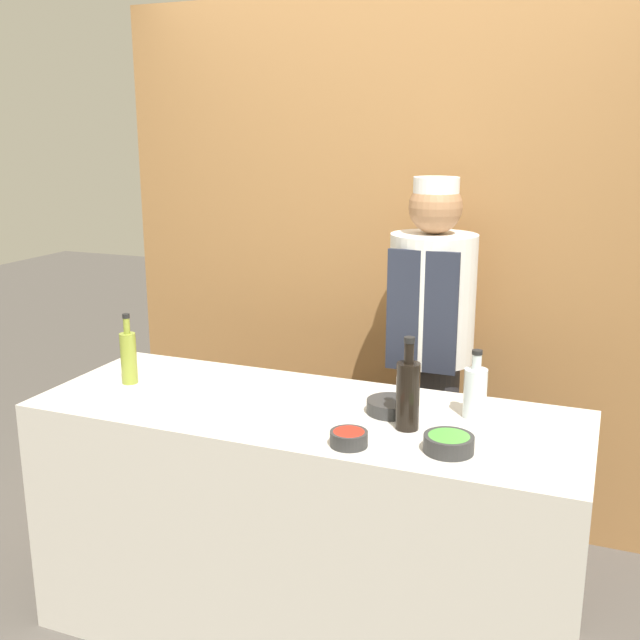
# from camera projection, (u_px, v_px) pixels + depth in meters

# --- Properties ---
(ground_plane) EXTENTS (14.00, 14.00, 0.00)m
(ground_plane) POSITION_uv_depth(u_px,v_px,m) (306.00, 631.00, 2.79)
(ground_plane) COLOR #4C4742
(cabinet_wall) EXTENTS (2.69, 0.18, 2.40)m
(cabinet_wall) POSITION_uv_depth(u_px,v_px,m) (397.00, 265.00, 3.50)
(cabinet_wall) COLOR olive
(cabinet_wall) RESTS_ON ground_plane
(counter) EXTENTS (1.90, 0.70, 0.89)m
(counter) POSITION_uv_depth(u_px,v_px,m) (306.00, 524.00, 2.68)
(counter) COLOR beige
(counter) RESTS_ON ground_plane
(sauce_bowl_brown) EXTENTS (0.16, 0.16, 0.05)m
(sauce_bowl_brown) POSITION_uv_depth(u_px,v_px,m) (391.00, 406.00, 2.52)
(sauce_bowl_brown) COLOR #2D2D2D
(sauce_bowl_brown) RESTS_ON counter
(sauce_bowl_green) EXTENTS (0.15, 0.15, 0.05)m
(sauce_bowl_green) POSITION_uv_depth(u_px,v_px,m) (449.00, 443.00, 2.22)
(sauce_bowl_green) COLOR #2D2D2D
(sauce_bowl_green) RESTS_ON counter
(sauce_bowl_red) EXTENTS (0.12, 0.12, 0.05)m
(sauce_bowl_red) POSITION_uv_depth(u_px,v_px,m) (349.00, 438.00, 2.26)
(sauce_bowl_red) COLOR #2D2D2D
(sauce_bowl_red) RESTS_ON counter
(cutting_board) EXTENTS (0.33, 0.23, 0.02)m
(cutting_board) POSITION_uv_depth(u_px,v_px,m) (248.00, 405.00, 2.57)
(cutting_board) COLOR white
(cutting_board) RESTS_ON counter
(bottle_clear) EXTENTS (0.08, 0.08, 0.23)m
(bottle_clear) POSITION_uv_depth(u_px,v_px,m) (475.00, 391.00, 2.47)
(bottle_clear) COLOR silver
(bottle_clear) RESTS_ON counter
(bottle_soy) EXTENTS (0.08, 0.08, 0.30)m
(bottle_soy) POSITION_uv_depth(u_px,v_px,m) (408.00, 393.00, 2.37)
(bottle_soy) COLOR black
(bottle_soy) RESTS_ON counter
(bottle_oil) EXTENTS (0.06, 0.06, 0.27)m
(bottle_oil) POSITION_uv_depth(u_px,v_px,m) (129.00, 356.00, 2.81)
(bottle_oil) COLOR olive
(bottle_oil) RESTS_ON counter
(chef_center) EXTENTS (0.36, 0.36, 1.63)m
(chef_center) POSITION_uv_depth(u_px,v_px,m) (430.00, 357.00, 3.14)
(chef_center) COLOR #28282D
(chef_center) RESTS_ON ground_plane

